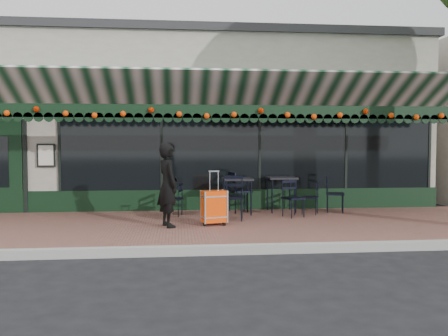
{
  "coord_description": "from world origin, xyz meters",
  "views": [
    {
      "loc": [
        -0.63,
        -7.56,
        1.78
      ],
      "look_at": [
        0.28,
        1.6,
        1.3
      ],
      "focal_mm": 38.0,
      "sensor_mm": 36.0,
      "label": 1
    }
  ],
  "objects": [
    {
      "name": "curb",
      "position": [
        0.0,
        -0.08,
        0.07
      ],
      "size": [
        18.0,
        0.16,
        0.15
      ],
      "primitive_type": "cube",
      "color": "#9E9E99",
      "rests_on": "ground"
    },
    {
      "name": "chair_b_right",
      "position": [
        0.86,
        3.56,
        0.64
      ],
      "size": [
        0.6,
        0.6,
        0.97
      ],
      "primitive_type": null,
      "rotation": [
        0.0,
        0.0,
        1.83
      ],
      "color": "black",
      "rests_on": "sidewalk"
    },
    {
      "name": "suitcase",
      "position": [
        0.1,
        1.78,
        0.51
      ],
      "size": [
        0.53,
        0.38,
        1.08
      ],
      "rotation": [
        0.0,
        0.0,
        0.28
      ],
      "color": "#FF4508",
      "rests_on": "sidewalk"
    },
    {
      "name": "chair_b_front",
      "position": [
        0.54,
        2.4,
        0.63
      ],
      "size": [
        0.55,
        0.55,
        0.95
      ],
      "primitive_type": null,
      "rotation": [
        0.0,
        0.0,
        -0.17
      ],
      "color": "black",
      "rests_on": "sidewalk"
    },
    {
      "name": "restaurant_building",
      "position": [
        0.0,
        7.84,
        2.27
      ],
      "size": [
        12.0,
        9.6,
        4.5
      ],
      "color": "gray",
      "rests_on": "ground"
    },
    {
      "name": "woman",
      "position": [
        -0.81,
        1.71,
        0.97
      ],
      "size": [
        0.58,
        0.7,
        1.64
      ],
      "primitive_type": "imported",
      "rotation": [
        0.0,
        0.0,
        1.95
      ],
      "color": "black",
      "rests_on": "sidewalk"
    },
    {
      "name": "cafe_table_a",
      "position": [
        1.86,
        3.54,
        0.9
      ],
      "size": [
        0.67,
        0.67,
        0.83
      ],
      "color": "black",
      "rests_on": "sidewalk"
    },
    {
      "name": "sidewalk",
      "position": [
        0.0,
        2.0,
        0.07
      ],
      "size": [
        18.0,
        4.0,
        0.15
      ],
      "primitive_type": "cube",
      "color": "brown",
      "rests_on": "ground"
    },
    {
      "name": "chair_a_front",
      "position": [
        1.93,
        2.67,
        0.56
      ],
      "size": [
        0.54,
        0.54,
        0.82
      ],
      "primitive_type": null,
      "rotation": [
        0.0,
        0.0,
        0.4
      ],
      "color": "black",
      "rests_on": "sidewalk"
    },
    {
      "name": "chair_a_left",
      "position": [
        2.42,
        3.07,
        0.53
      ],
      "size": [
        0.5,
        0.5,
        0.76
      ],
      "primitive_type": null,
      "rotation": [
        0.0,
        0.0,
        -1.97
      ],
      "color": "black",
      "rests_on": "sidewalk"
    },
    {
      "name": "ground",
      "position": [
        0.0,
        0.0,
        0.0
      ],
      "size": [
        80.0,
        80.0,
        0.0
      ],
      "primitive_type": "plane",
      "color": "black",
      "rests_on": "ground"
    },
    {
      "name": "chair_b_left",
      "position": [
        -0.72,
        3.1,
        0.52
      ],
      "size": [
        0.46,
        0.46,
        0.75
      ],
      "primitive_type": null,
      "rotation": [
        0.0,
        0.0,
        -1.83
      ],
      "color": "black",
      "rests_on": "sidewalk"
    },
    {
      "name": "chair_a_right",
      "position": [
        3.1,
        3.29,
        0.58
      ],
      "size": [
        0.53,
        0.53,
        0.85
      ],
      "primitive_type": null,
      "rotation": [
        0.0,
        0.0,
        1.28
      ],
      "color": "black",
      "rests_on": "sidewalk"
    },
    {
      "name": "cafe_table_b",
      "position": [
        0.75,
        3.25,
        0.9
      ],
      "size": [
        0.67,
        0.67,
        0.83
      ],
      "color": "black",
      "rests_on": "sidewalk"
    }
  ]
}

